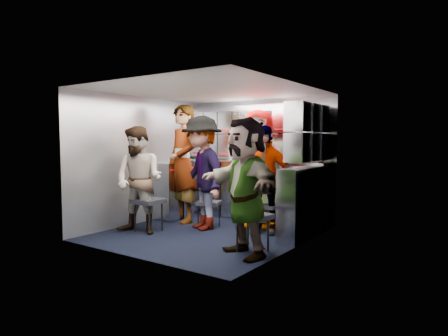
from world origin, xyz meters
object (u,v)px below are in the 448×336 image
Objects in this scene: jump_seat_mid_left at (209,204)px; attendant_arc_e at (245,187)px; jump_seat_center at (264,202)px; attendant_arc_d at (264,180)px; attendant_standing at (183,164)px; attendant_arc_c at (259,168)px; jump_seat_mid_right at (269,207)px; jump_seat_near_left at (148,203)px; attendant_arc_a at (139,180)px; attendant_arc_b at (202,173)px; jump_seat_near_right at (253,218)px.

jump_seat_mid_left is 1.72m from attendant_arc_e.
jump_seat_mid_left and jump_seat_center have the same top height.
attendant_arc_d is at bearing 7.94° from jump_seat_mid_left.
attendant_arc_c is at bearing 38.84° from attendant_standing.
jump_seat_mid_left is at bearing -161.49° from jump_seat_mid_right.
jump_seat_near_left is 0.31× the size of attendant_arc_d.
attendant_standing reaches higher than attendant_arc_a.
attendant_standing is 1.03m from attendant_arc_a.
jump_seat_center is 0.25× the size of attendant_arc_b.
attendant_arc_b reaches higher than attendant_arc_a.
attendant_arc_d is at bearing -62.09° from jump_seat_center.
jump_seat_mid_right is 0.25× the size of attendant_arc_d.
attendant_arc_a is 0.85× the size of attendant_arc_c.
jump_seat_mid_right is at bearing 27.15° from attendant_arc_a.
attendant_arc_a is at bearing -126.88° from jump_seat_center.
jump_seat_near_right is at bearing -87.09° from attendant_arc_d.
jump_seat_mid_right is 1.21m from jump_seat_near_right.
attendant_arc_a is (-1.21, -1.61, 0.43)m from jump_seat_center.
attendant_arc_c is at bearing 37.05° from attendant_arc_a.
attendant_arc_d is at bearing -63.51° from attendant_arc_c.
jump_seat_mid_right is 2.00m from attendant_arc_a.
jump_seat_mid_left is at bearing 13.44° from attendant_standing.
jump_seat_mid_right is (0.29, -0.36, -0.00)m from jump_seat_center.
jump_seat_near_right is 0.45m from attendant_arc_e.
attendant_arc_e is (0.68, -1.68, 0.47)m from jump_seat_center.
jump_seat_near_left is 1.04× the size of jump_seat_near_right.
jump_seat_near_left is 1.00m from attendant_standing.
jump_seat_center is at bearing 128.47° from jump_seat_mid_right.
jump_seat_near_left is at bearing -126.95° from jump_seat_mid_left.
attendant_arc_d reaches higher than jump_seat_mid_right.
attendant_arc_e is (0.68, -1.50, -0.10)m from attendant_arc_c.
attendant_arc_a is at bearing -176.72° from jump_seat_near_right.
attendant_arc_e reaches higher than jump_seat_near_left.
attendant_arc_c is at bearing 117.07° from jump_seat_near_right.
attendant_arc_c reaches higher than attendant_arc_b.
jump_seat_mid_right is at bearing 70.87° from attendant_arc_d.
jump_seat_mid_left is 0.97m from jump_seat_mid_right.
attendant_arc_d reaches higher than jump_seat_center.
jump_seat_mid_right is 0.86× the size of jump_seat_near_right.
attendant_arc_e is at bearing -73.58° from jump_seat_mid_right.
jump_seat_near_left reaches higher than jump_seat_mid_right.
attendant_arc_b is (-0.00, -0.18, 0.51)m from jump_seat_mid_left.
jump_seat_center is at bearing 46.46° from jump_seat_mid_left.
attendant_arc_b is at bearing -2.46° from attendant_standing.
attendant_arc_e is at bearing -7.62° from jump_seat_near_left.
jump_seat_center is 2.06m from attendant_arc_a.
attendant_arc_a is at bearing -142.17° from attendant_arc_c.
jump_seat_near_left is 0.31× the size of attendant_arc_a.
jump_seat_mid_left is at bearing 147.56° from jump_seat_near_right.
attendant_arc_b is at bearing -126.83° from jump_seat_center.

